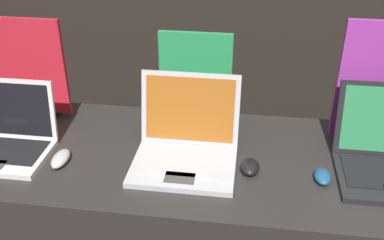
# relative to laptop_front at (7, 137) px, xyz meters

# --- Properties ---
(laptop_front) EXTENTS (0.32, 0.27, 0.25)m
(laptop_front) POSITION_rel_laptop_front_xyz_m (0.00, 0.00, 0.00)
(laptop_front) COLOR silver
(laptop_front) RESTS_ON display_counter
(mouse_front) EXTENTS (0.06, 0.12, 0.04)m
(mouse_front) POSITION_rel_laptop_front_xyz_m (0.22, -0.05, -0.04)
(mouse_front) COLOR #B2B2B7
(mouse_front) RESTS_ON display_counter
(promo_stand_front) EXTENTS (0.28, 0.07, 0.42)m
(promo_stand_front) POSITION_rel_laptop_front_xyz_m (-0.00, 0.27, 0.14)
(promo_stand_front) COLOR black
(promo_stand_front) RESTS_ON display_counter
(laptop_middle) EXTENTS (0.36, 0.34, 0.28)m
(laptop_middle) POSITION_rel_laptop_front_xyz_m (0.66, 0.04, 0.01)
(laptop_middle) COLOR #B7B7BC
(laptop_middle) RESTS_ON display_counter
(mouse_middle) EXTENTS (0.07, 0.09, 0.04)m
(mouse_middle) POSITION_rel_laptop_front_xyz_m (0.89, -0.01, -0.04)
(mouse_middle) COLOR black
(mouse_middle) RESTS_ON display_counter
(promo_stand_middle) EXTENTS (0.28, 0.07, 0.39)m
(promo_stand_middle) POSITION_rel_laptop_front_xyz_m (0.66, 0.29, 0.13)
(promo_stand_middle) COLOR black
(promo_stand_middle) RESTS_ON display_counter
(mouse_back) EXTENTS (0.06, 0.09, 0.03)m
(mouse_back) POSITION_rel_laptop_front_xyz_m (1.13, -0.02, -0.04)
(mouse_back) COLOR navy
(mouse_back) RESTS_ON display_counter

